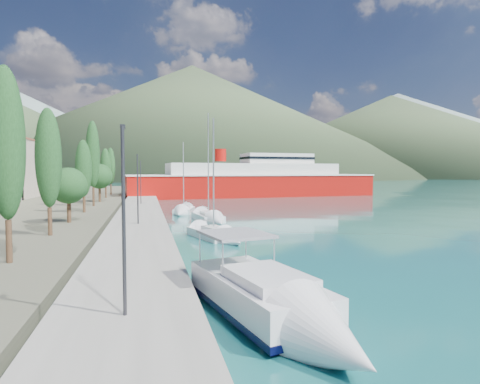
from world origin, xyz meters
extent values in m
plane|color=#175C5D|center=(0.00, 120.00, 0.00)|extent=(1400.00, 1400.00, 0.00)
cube|color=gray|center=(-9.00, 26.00, 0.40)|extent=(5.00, 88.00, 0.80)
cone|color=gray|center=(80.00, 680.00, 90.00)|extent=(760.00, 760.00, 180.00)
cone|color=gray|center=(420.00, 600.00, 70.00)|extent=(640.00, 640.00, 140.00)
cone|color=#3D5032|center=(40.00, 400.00, 57.50)|extent=(480.00, 480.00, 115.00)
cone|color=#3D5032|center=(260.00, 380.00, 45.00)|extent=(420.00, 420.00, 90.00)
cube|color=beige|center=(-32.00, 55.00, 5.70)|extent=(9.00, 13.00, 10.00)
cube|color=#9E5138|center=(-32.00, 55.00, 10.85)|extent=(9.20, 13.20, 0.30)
cube|color=beige|center=(-32.00, 66.00, 4.70)|extent=(9.00, 10.00, 8.00)
cube|color=#9E5138|center=(-32.00, 66.00, 8.85)|extent=(9.20, 10.20, 0.30)
cylinder|color=#47301E|center=(-15.15, 1.22, 1.80)|extent=(0.30, 0.30, 2.21)
ellipsoid|color=#1C451E|center=(-15.15, 1.22, 6.82)|extent=(1.80, 1.80, 7.82)
cylinder|color=#47301E|center=(-15.15, 10.22, 1.72)|extent=(0.30, 0.30, 2.04)
ellipsoid|color=#1C451E|center=(-15.15, 10.22, 6.36)|extent=(1.80, 1.80, 7.24)
cylinder|color=#47301E|center=(-15.15, 17.71, 1.73)|extent=(0.36, 0.36, 2.06)
sphere|color=#1C451E|center=(-15.15, 17.71, 4.08)|extent=(3.30, 3.30, 3.30)
cylinder|color=#47301E|center=(-15.15, 26.94, 1.60)|extent=(0.30, 0.30, 1.81)
ellipsoid|color=#1C451E|center=(-15.15, 26.94, 5.72)|extent=(1.80, 1.80, 6.41)
cylinder|color=#47301E|center=(-15.15, 35.41, 1.95)|extent=(0.30, 0.30, 2.51)
ellipsoid|color=#1C451E|center=(-15.15, 35.41, 7.66)|extent=(1.80, 1.80, 8.89)
cylinder|color=#47301E|center=(-15.15, 42.85, 1.89)|extent=(0.36, 0.36, 2.38)
sphere|color=#1C451E|center=(-15.15, 42.85, 4.61)|extent=(3.81, 3.81, 3.81)
cylinder|color=#47301E|center=(-15.15, 52.53, 1.65)|extent=(0.30, 0.30, 1.91)
ellipsoid|color=#1C451E|center=(-15.15, 52.53, 5.99)|extent=(1.80, 1.80, 6.76)
cylinder|color=#47301E|center=(-15.15, 63.08, 1.73)|extent=(0.30, 0.30, 2.06)
ellipsoid|color=#1C451E|center=(-15.15, 63.08, 6.41)|extent=(1.80, 1.80, 7.31)
cylinder|color=#2D2D33|center=(-9.00, -8.18, 3.80)|extent=(0.12, 0.12, 6.00)
cube|color=#2D2D33|center=(-9.00, -7.93, 6.80)|extent=(0.15, 0.50, 0.12)
cylinder|color=#2D2D33|center=(-9.00, 14.59, 3.80)|extent=(0.12, 0.12, 6.00)
cube|color=#2D2D33|center=(-9.00, 14.84, 6.80)|extent=(0.15, 0.50, 0.12)
cylinder|color=#2D2D33|center=(-9.00, 36.68, 3.80)|extent=(0.12, 0.12, 6.00)
cube|color=#2D2D33|center=(-9.00, 36.93, 6.80)|extent=(0.15, 0.50, 0.12)
cube|color=black|center=(-4.27, -6.84, -0.05)|extent=(3.88, 7.13, 0.76)
cube|color=silver|center=(-4.27, -6.84, 0.81)|extent=(4.22, 7.53, 1.19)
cube|color=black|center=(-4.27, -6.84, 0.27)|extent=(4.30, 7.63, 0.24)
cube|color=silver|center=(-4.09, -7.69, 1.57)|extent=(2.92, 3.86, 0.43)
cube|color=gray|center=(-4.66, -4.98, 2.76)|extent=(3.03, 3.39, 0.11)
cone|color=silver|center=(-3.34, -11.25, 0.60)|extent=(3.47, 3.97, 2.82)
cube|color=silver|center=(-3.15, 10.61, 0.24)|extent=(3.64, 5.69, 0.85)
cube|color=silver|center=(-3.05, 10.27, 0.80)|extent=(1.87, 2.41, 0.33)
cylinder|color=silver|center=(-3.05, 10.27, 5.12)|extent=(0.12, 0.12, 8.93)
cone|color=silver|center=(-2.14, 7.38, 0.24)|extent=(2.80, 3.00, 2.16)
cube|color=silver|center=(-1.75, 22.13, 0.25)|extent=(2.92, 6.54, 0.89)
cube|color=silver|center=(-1.70, 21.71, 0.84)|extent=(1.62, 2.66, 0.35)
cylinder|color=silver|center=(-1.70, 21.71, 6.16)|extent=(0.12, 0.12, 10.93)
cone|color=silver|center=(-1.34, 18.10, 0.25)|extent=(2.57, 3.17, 2.29)
cube|color=silver|center=(-3.53, 30.40, 0.23)|extent=(3.31, 5.29, 0.84)
cube|color=silver|center=(-3.61, 30.08, 0.79)|extent=(1.74, 2.22, 0.33)
cylinder|color=silver|center=(-3.61, 30.08, 4.86)|extent=(0.12, 0.12, 8.41)
cone|color=silver|center=(-4.32, 27.36, 0.23)|extent=(2.66, 2.76, 2.15)
cube|color=#AE0E09|center=(14.10, 61.53, 1.99)|extent=(53.28, 15.22, 5.07)
cube|color=silver|center=(14.10, 61.53, 4.53)|extent=(53.68, 15.58, 0.27)
cube|color=silver|center=(14.10, 61.53, 5.62)|extent=(36.89, 12.02, 2.72)
cube|color=silver|center=(19.52, 61.99, 8.06)|extent=(15.23, 7.95, 2.17)
cylinder|color=#AE0E09|center=(6.88, 60.93, 8.70)|extent=(2.36, 2.36, 2.54)
camera|label=1|loc=(-8.31, -21.26, 5.40)|focal=30.00mm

